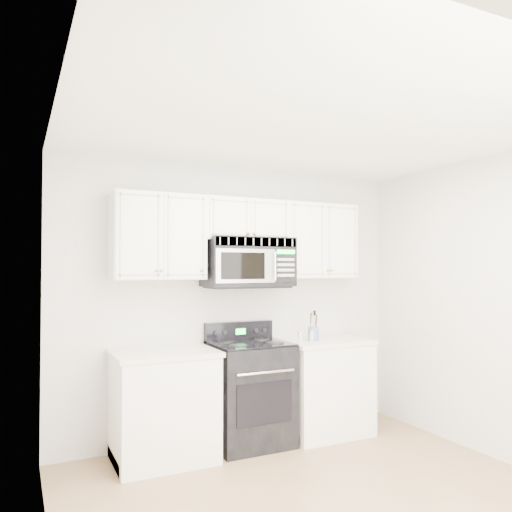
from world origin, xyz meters
TOP-DOWN VIEW (x-y plane):
  - room at (0.00, 0.00)m, footprint 3.51×3.51m
  - base_cabinet_left at (-0.80, 1.44)m, footprint 0.86×0.65m
  - base_cabinet_right at (0.80, 1.44)m, footprint 0.86×0.65m
  - range at (0.01, 1.46)m, footprint 0.69×0.64m
  - upper_cabinets at (-0.00, 1.58)m, footprint 2.44×0.37m
  - microwave at (0.03, 1.54)m, footprint 0.83×0.46m
  - utensil_crock at (0.66, 1.39)m, footprint 0.11×0.11m
  - shaker_salt at (0.48, 1.34)m, footprint 0.04×0.04m
  - shaker_pepper at (0.61, 1.35)m, footprint 0.04×0.04m

SIDE VIEW (x-z plane):
  - base_cabinet_left at x=-0.80m, z-range -0.03..0.89m
  - base_cabinet_right at x=0.80m, z-range -0.03..0.89m
  - range at x=0.01m, z-range -0.07..1.04m
  - shaker_salt at x=0.48m, z-range 0.92..1.02m
  - shaker_pepper at x=0.61m, z-range 0.92..1.02m
  - utensil_crock at x=0.66m, z-range 0.85..1.13m
  - room at x=0.00m, z-range 0.00..2.60m
  - microwave at x=0.03m, z-range 1.45..1.91m
  - upper_cabinets at x=0.00m, z-range 1.56..2.31m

